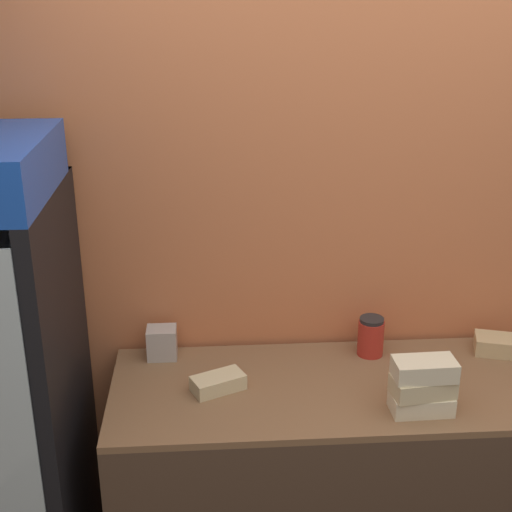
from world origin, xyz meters
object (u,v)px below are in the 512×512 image
Objects in this scene: sandwich_stack_top at (425,369)px; sandwich_flat_left at (218,383)px; condiment_jar at (371,336)px; napkin_dispenser at (162,343)px; sandwich_stack_middle at (423,386)px; sandwich_flat_right at (502,345)px; sandwich_stack_bottom at (421,403)px.

sandwich_stack_top is 1.00× the size of sandwich_flat_left.
napkin_dispenser is at bearing 177.67° from condiment_jar.
sandwich_stack_middle is 0.95× the size of sandwich_flat_right.
sandwich_flat_right is (0.42, 0.36, -0.06)m from sandwich_stack_middle.
sandwich_stack_top is 0.57m from sandwich_flat_right.
sandwich_stack_top is 1.70× the size of napkin_dispenser.
condiment_jar is (-0.08, 0.39, -0.02)m from sandwich_stack_middle.
napkin_dispenser is (-0.87, 0.42, -0.04)m from sandwich_stack_middle.
sandwich_stack_bottom is 0.97m from napkin_dispenser.
sandwich_flat_left is (-0.67, 0.18, -0.00)m from sandwich_stack_bottom.
sandwich_stack_top is 1.35× the size of condiment_jar.
sandwich_stack_middle is 0.56m from sandwich_flat_right.
sandwich_flat_right reaches higher than sandwich_flat_left.
sandwich_stack_top reaches higher than napkin_dispenser.
sandwich_stack_top is at bearing -25.99° from napkin_dispenser.
napkin_dispenser reaches higher than sandwich_flat_right.
sandwich_stack_bottom is 0.40m from condiment_jar.
napkin_dispenser is (-0.79, 0.03, -0.01)m from condiment_jar.
sandwich_stack_middle is 0.40m from condiment_jar.
condiment_jar is at bearing -2.33° from napkin_dispenser.
sandwich_flat_left is at bearing -170.27° from sandwich_flat_right.
sandwich_stack_bottom is at bearing -15.06° from sandwich_flat_left.
sandwich_stack_middle is (0.00, 0.00, 0.06)m from sandwich_stack_bottom.
sandwich_stack_bottom is at bearing -138.97° from sandwich_flat_right.
sandwich_flat_left is 0.90× the size of sandwich_flat_right.
sandwich_stack_bottom is 1.00× the size of sandwich_flat_left.
sandwich_flat_right is 0.51m from condiment_jar.
sandwich_stack_bottom is 0.69m from sandwich_flat_left.
sandwich_stack_middle is at bearing -15.06° from sandwich_flat_left.
sandwich_stack_top reaches higher than sandwich_stack_middle.
sandwich_flat_left is 1.34× the size of condiment_jar.
condiment_jar reaches higher than sandwich_flat_left.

